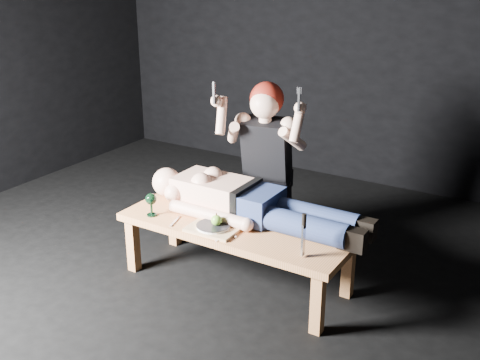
{
  "coord_description": "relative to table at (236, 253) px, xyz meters",
  "views": [
    {
      "loc": [
        2.21,
        -2.88,
        2.11
      ],
      "look_at": [
        0.35,
        0.17,
        0.75
      ],
      "focal_mm": 43.16,
      "sensor_mm": 36.0,
      "label": 1
    }
  ],
  "objects": [
    {
      "name": "ground",
      "position": [
        -0.35,
        -0.12,
        -0.23
      ],
      "size": [
        5.0,
        5.0,
        0.0
      ],
      "primitive_type": "plane",
      "color": "black",
      "rests_on": "ground"
    },
    {
      "name": "back_wall",
      "position": [
        -0.35,
        2.38,
        1.27
      ],
      "size": [
        5.0,
        0.0,
        5.0
      ],
      "primitive_type": "plane",
      "rotation": [
        1.57,
        0.0,
        0.0
      ],
      "color": "black",
      "rests_on": "ground"
    },
    {
      "name": "table",
      "position": [
        0.0,
        0.0,
        0.0
      ],
      "size": [
        1.61,
        0.61,
        0.45
      ],
      "primitive_type": "cube",
      "rotation": [
        0.0,
        0.0,
        -0.01
      ],
      "color": "#C9814F",
      "rests_on": "ground"
    },
    {
      "name": "lying_man",
      "position": [
        0.05,
        0.14,
        0.36
      ],
      "size": [
        1.7,
        0.53,
        0.28
      ],
      "primitive_type": null,
      "rotation": [
        0.0,
        0.0,
        -0.01
      ],
      "color": "beige",
      "rests_on": "table"
    },
    {
      "name": "kneeling_woman",
      "position": [
        -0.08,
        0.6,
        0.46
      ],
      "size": [
        0.87,
        0.94,
        1.36
      ],
      "primitive_type": null,
      "rotation": [
        0.0,
        0.0,
        0.19
      ],
      "color": "black",
      "rests_on": "ground"
    },
    {
      "name": "serving_tray",
      "position": [
        -0.08,
        -0.16,
        0.24
      ],
      "size": [
        0.34,
        0.25,
        0.02
      ],
      "primitive_type": "cube",
      "rotation": [
        0.0,
        0.0,
        0.04
      ],
      "color": "tan",
      "rests_on": "table"
    },
    {
      "name": "plate",
      "position": [
        -0.08,
        -0.16,
        0.25
      ],
      "size": [
        0.23,
        0.23,
        0.02
      ],
      "primitive_type": "cylinder",
      "rotation": [
        0.0,
        0.0,
        0.04
      ],
      "color": "white",
      "rests_on": "serving_tray"
    },
    {
      "name": "apple",
      "position": [
        -0.06,
        -0.15,
        0.3
      ],
      "size": [
        0.07,
        0.07,
        0.07
      ],
      "primitive_type": "sphere",
      "color": "#489C24",
      "rests_on": "plate"
    },
    {
      "name": "goblet",
      "position": [
        -0.57,
        -0.19,
        0.31
      ],
      "size": [
        0.08,
        0.08,
        0.16
      ],
      "primitive_type": null,
      "rotation": [
        0.0,
        0.0,
        -0.01
      ],
      "color": "black",
      "rests_on": "table"
    },
    {
      "name": "fork_flat",
      "position": [
        -0.37,
        -0.19,
        0.23
      ],
      "size": [
        0.06,
        0.17,
        0.01
      ],
      "primitive_type": "cube",
      "rotation": [
        0.0,
        0.0,
        0.28
      ],
      "color": "#B2B2B7",
      "rests_on": "table"
    },
    {
      "name": "knife_flat",
      "position": [
        0.04,
        -0.21,
        0.23
      ],
      "size": [
        0.04,
        0.17,
        0.01
      ],
      "primitive_type": "cube",
      "rotation": [
        0.0,
        0.0,
        -0.13
      ],
      "color": "#B2B2B7",
      "rests_on": "table"
    },
    {
      "name": "spoon_flat",
      "position": [
        0.05,
        -0.12,
        0.23
      ],
      "size": [
        0.12,
        0.14,
        0.01
      ],
      "primitive_type": "cube",
      "rotation": [
        0.0,
        0.0,
        0.7
      ],
      "color": "#B2B2B7",
      "rests_on": "table"
    },
    {
      "name": "carving_knife",
      "position": [
        0.58,
        -0.19,
        0.37
      ],
      "size": [
        0.04,
        0.04,
        0.28
      ],
      "primitive_type": null,
      "rotation": [
        0.0,
        0.0,
        -0.01
      ],
      "color": "#B2B2B7",
      "rests_on": "table"
    }
  ]
}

